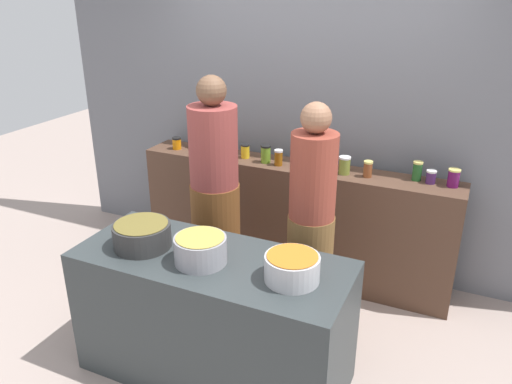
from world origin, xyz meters
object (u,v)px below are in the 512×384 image
(preserve_jar_2, at_px, (209,146))
(preserve_jar_6, at_px, (278,158))
(preserve_jar_8, at_px, (345,165))
(preserve_jar_12, at_px, (454,178))
(preserve_jar_1, at_px, (196,140))
(cooking_pot_left, at_px, (142,235))
(preserve_jar_4, at_px, (245,151))
(preserve_jar_7, at_px, (332,163))
(cooking_pot_center, at_px, (200,250))
(preserve_jar_11, at_px, (431,177))
(preserve_jar_3, at_px, (230,152))
(cooking_pot_right, at_px, (292,268))
(cook_in_cap, at_px, (311,237))
(preserve_jar_10, at_px, (417,171))
(preserve_jar_5, at_px, (266,154))
(preserve_jar_0, at_px, (177,143))
(preserve_jar_9, at_px, (368,169))
(cook_with_tongs, at_px, (215,205))

(preserve_jar_2, relative_size, preserve_jar_6, 1.09)
(preserve_jar_8, distance_m, preserve_jar_12, 0.80)
(preserve_jar_1, distance_m, cooking_pot_left, 1.61)
(preserve_jar_4, relative_size, preserve_jar_7, 0.83)
(cooking_pot_center, bearing_deg, preserve_jar_11, 53.84)
(preserve_jar_6, distance_m, cooking_pot_left, 1.44)
(preserve_jar_3, distance_m, preserve_jar_7, 0.89)
(cooking_pot_right, bearing_deg, preserve_jar_12, 64.46)
(cooking_pot_left, height_order, cooking_pot_right, cooking_pot_left)
(preserve_jar_6, height_order, preserve_jar_7, preserve_jar_7)
(preserve_jar_7, xyz_separation_m, cook_in_cap, (0.09, -0.73, -0.29))
(preserve_jar_10, relative_size, cook_in_cap, 0.09)
(cooking_pot_left, height_order, cook_in_cap, cook_in_cap)
(preserve_jar_5, height_order, preserve_jar_10, same)
(preserve_jar_1, distance_m, preserve_jar_12, 2.20)
(preserve_jar_3, bearing_deg, preserve_jar_4, 20.87)
(cooking_pot_right, bearing_deg, preserve_jar_8, 94.00)
(cooking_pot_left, bearing_deg, preserve_jar_11, 44.25)
(preserve_jar_1, xyz_separation_m, preserve_jar_3, (0.41, -0.12, -0.02))
(preserve_jar_12, bearing_deg, preserve_jar_5, -176.76)
(preserve_jar_3, relative_size, preserve_jar_10, 0.68)
(preserve_jar_7, distance_m, preserve_jar_12, 0.90)
(cooking_pot_center, height_order, cooking_pot_right, cooking_pot_center)
(preserve_jar_0, relative_size, preserve_jar_1, 0.81)
(preserve_jar_7, bearing_deg, cooking_pot_center, -103.93)
(preserve_jar_5, bearing_deg, preserve_jar_0, 179.79)
(preserve_jar_6, relative_size, cooking_pot_left, 0.37)
(cooking_pot_right, distance_m, cook_in_cap, 0.70)
(preserve_jar_0, xyz_separation_m, preserve_jar_10, (2.08, 0.10, 0.02))
(preserve_jar_5, xyz_separation_m, preserve_jar_8, (0.67, 0.01, -0.00))
(cooking_pot_center, bearing_deg, preserve_jar_10, 56.88)
(cooking_pot_center, relative_size, cooking_pot_right, 1.01)
(preserve_jar_0, xyz_separation_m, preserve_jar_8, (1.54, 0.01, 0.02))
(preserve_jar_7, bearing_deg, preserve_jar_9, 0.95)
(cooking_pot_right, bearing_deg, preserve_jar_2, 133.55)
(cooking_pot_center, bearing_deg, preserve_jar_5, 98.24)
(preserve_jar_6, height_order, preserve_jar_8, preserve_jar_8)
(preserve_jar_9, bearing_deg, preserve_jar_4, 179.10)
(preserve_jar_0, bearing_deg, preserve_jar_4, 2.87)
(cooking_pot_left, bearing_deg, preserve_jar_5, 80.98)
(preserve_jar_11, xyz_separation_m, preserve_jar_12, (0.16, -0.00, 0.02))
(preserve_jar_3, xyz_separation_m, preserve_jar_8, (1.00, 0.02, 0.02))
(preserve_jar_10, height_order, preserve_jar_12, preserve_jar_10)
(preserve_jar_0, bearing_deg, preserve_jar_6, -1.34)
(cook_with_tongs, bearing_deg, cooking_pot_left, -93.45)
(cooking_pot_left, height_order, cook_with_tongs, cook_with_tongs)
(preserve_jar_2, bearing_deg, cook_with_tongs, -56.74)
(preserve_jar_8, xyz_separation_m, preserve_jar_9, (0.18, 0.01, -0.01))
(preserve_jar_7, relative_size, cook_with_tongs, 0.08)
(preserve_jar_2, bearing_deg, preserve_jar_11, 3.06)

